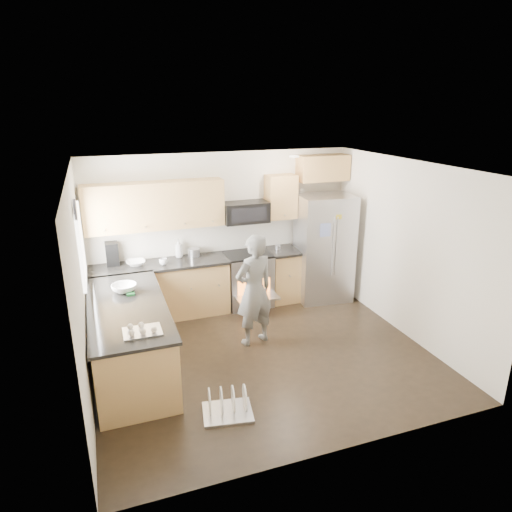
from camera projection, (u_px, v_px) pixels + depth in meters
name	position (u px, v px, depth m)	size (l,w,h in m)	color
ground	(263.00, 354.00, 6.39)	(4.50, 4.50, 0.00)	black
room_shell	(260.00, 240.00, 5.86)	(4.54, 4.04, 2.62)	silver
back_cabinet_run	(192.00, 256.00, 7.46)	(4.45, 0.64, 2.50)	tan
peninsula	(130.00, 337.00, 5.91)	(0.96, 2.36, 1.03)	tan
stove_range	(248.00, 267.00, 7.80)	(0.76, 0.97, 1.79)	#B7B7BC
refrigerator	(324.00, 248.00, 7.98)	(0.98, 0.80, 1.87)	#B7B7BC
person	(254.00, 290.00, 6.47)	(0.60, 0.39, 1.65)	slate
dish_rack	(227.00, 407.00, 5.15)	(0.62, 0.53, 0.34)	#B7B7BC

